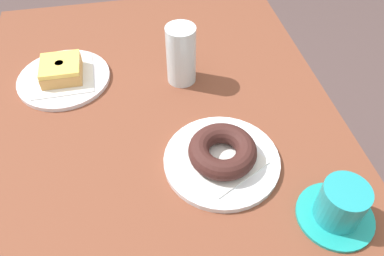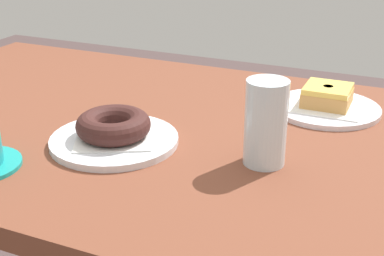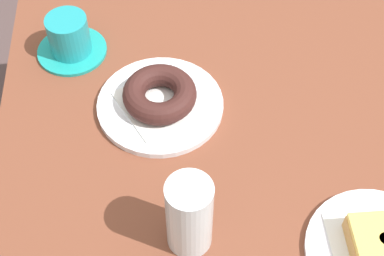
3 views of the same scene
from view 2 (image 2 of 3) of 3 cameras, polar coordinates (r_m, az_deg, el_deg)
name	(u,v)px [view 2 (image 2 of 3)]	position (r m, az deg, el deg)	size (l,w,h in m)	color
table	(149,163)	(1.07, -4.57, -3.69)	(1.30, 0.78, 0.77)	brown
plate_glazed_square	(326,108)	(1.12, 13.96, 2.05)	(0.21, 0.21, 0.01)	white
napkin_glazed_square	(326,105)	(1.12, 13.99, 2.37)	(0.14, 0.14, 0.00)	white
donut_glazed_square	(327,95)	(1.11, 14.10, 3.37)	(0.09, 0.09, 0.04)	tan
plate_chocolate_ring	(114,140)	(0.95, -8.20, -1.28)	(0.22, 0.22, 0.01)	white
napkin_chocolate_ring	(114,136)	(0.95, -8.23, -0.87)	(0.13, 0.13, 0.00)	white
donut_chocolate_ring	(113,125)	(0.94, -8.30, 0.32)	(0.13, 0.13, 0.04)	#3C1D1A
water_glass	(266,123)	(0.85, 7.79, 0.54)	(0.07, 0.07, 0.14)	silver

